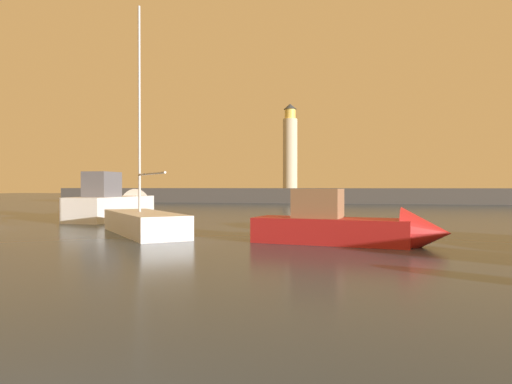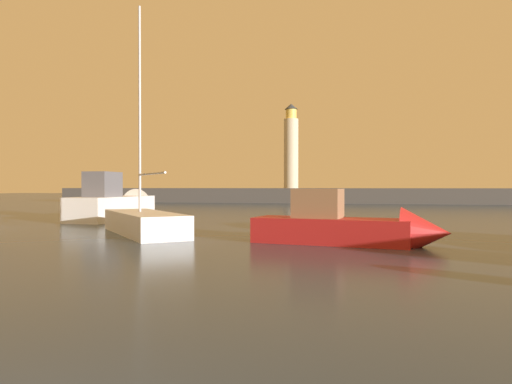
# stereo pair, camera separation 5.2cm
# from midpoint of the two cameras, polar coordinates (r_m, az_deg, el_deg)

# --- Properties ---
(ground_plane) EXTENTS (220.00, 220.00, 0.00)m
(ground_plane) POSITION_cam_midpoint_polar(r_m,az_deg,el_deg) (32.53, 6.54, -3.15)
(ground_plane) COLOR #2D3D51
(breakwater) EXTENTS (76.07, 4.18, 1.95)m
(breakwater) POSITION_cam_midpoint_polar(r_m,az_deg,el_deg) (62.55, 9.01, -0.44)
(breakwater) COLOR #423F3D
(breakwater) RESTS_ON ground_plane
(lighthouse) EXTENTS (1.91, 1.91, 11.21)m
(lighthouse) POSITION_cam_midpoint_polar(r_m,az_deg,el_deg) (63.23, 4.10, 5.27)
(lighthouse) COLOR beige
(lighthouse) RESTS_ON breakwater
(motorboat_2) EXTENTS (7.36, 3.01, 2.44)m
(motorboat_2) POSITION_cam_midpoint_polar(r_m,az_deg,el_deg) (18.01, 11.80, -4.19)
(motorboat_2) COLOR #B21E1E
(motorboat_2) RESTS_ON ground_plane
(motorboat_4) EXTENTS (2.62, 9.08, 3.40)m
(motorboat_4) POSITION_cam_midpoint_polar(r_m,az_deg,el_deg) (32.79, -16.13, -1.46)
(motorboat_4) COLOR white
(motorboat_4) RESTS_ON ground_plane
(sailboat_moored) EXTENTS (6.24, 6.88, 10.55)m
(sailboat_moored) POSITION_cam_midpoint_polar(r_m,az_deg,el_deg) (22.09, -13.44, -3.53)
(sailboat_moored) COLOR white
(sailboat_moored) RESTS_ON ground_plane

